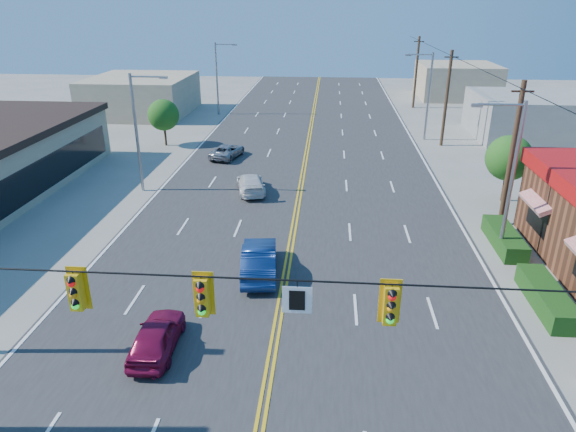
# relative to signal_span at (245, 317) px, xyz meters

# --- Properties ---
(road) EXTENTS (20.00, 120.00, 0.06)m
(road) POSITION_rel_signal_span_xyz_m (0.12, 20.00, -4.86)
(road) COLOR #2D2D30
(road) RESTS_ON ground
(signal_span) EXTENTS (24.32, 0.34, 9.00)m
(signal_span) POSITION_rel_signal_span_xyz_m (0.00, 0.00, 0.00)
(signal_span) COLOR #47301E
(signal_span) RESTS_ON ground
(streetlight_se) EXTENTS (2.55, 0.25, 8.00)m
(streetlight_se) POSITION_rel_signal_span_xyz_m (10.91, 14.00, -0.37)
(streetlight_se) COLOR gray
(streetlight_se) RESTS_ON ground
(streetlight_ne) EXTENTS (2.55, 0.25, 8.00)m
(streetlight_ne) POSITION_rel_signal_span_xyz_m (10.91, 38.00, -0.37)
(streetlight_ne) COLOR gray
(streetlight_ne) RESTS_ON ground
(streetlight_sw) EXTENTS (2.55, 0.25, 8.00)m
(streetlight_sw) POSITION_rel_signal_span_xyz_m (-10.67, 22.00, -0.37)
(streetlight_sw) COLOR gray
(streetlight_sw) RESTS_ON ground
(streetlight_nw) EXTENTS (2.55, 0.25, 8.00)m
(streetlight_nw) POSITION_rel_signal_span_xyz_m (-10.67, 48.00, -0.37)
(streetlight_nw) COLOR gray
(streetlight_nw) RESTS_ON ground
(utility_pole_near) EXTENTS (0.28, 0.28, 8.40)m
(utility_pole_near) POSITION_rel_signal_span_xyz_m (12.32, 18.00, -0.69)
(utility_pole_near) COLOR #47301E
(utility_pole_near) RESTS_ON ground
(utility_pole_mid) EXTENTS (0.28, 0.28, 8.40)m
(utility_pole_mid) POSITION_rel_signal_span_xyz_m (12.32, 36.00, -0.69)
(utility_pole_mid) COLOR #47301E
(utility_pole_mid) RESTS_ON ground
(utility_pole_far) EXTENTS (0.28, 0.28, 8.40)m
(utility_pole_far) POSITION_rel_signal_span_xyz_m (12.32, 54.00, -0.69)
(utility_pole_far) COLOR #47301E
(utility_pole_far) RESTS_ON ground
(tree_kfc_rear) EXTENTS (2.94, 2.94, 4.41)m
(tree_kfc_rear) POSITION_rel_signal_span_xyz_m (13.62, 22.00, -1.95)
(tree_kfc_rear) COLOR #47301E
(tree_kfc_rear) RESTS_ON ground
(tree_west) EXTENTS (2.80, 2.80, 4.20)m
(tree_west) POSITION_rel_signal_span_xyz_m (-12.88, 34.00, -2.09)
(tree_west) COLOR #47301E
(tree_west) RESTS_ON ground
(bld_east_mid) EXTENTS (12.00, 10.00, 4.00)m
(bld_east_mid) POSITION_rel_signal_span_xyz_m (22.12, 40.00, -2.89)
(bld_east_mid) COLOR gray
(bld_east_mid) RESTS_ON ground
(bld_west_far) EXTENTS (11.00, 12.00, 4.20)m
(bld_west_far) POSITION_rel_signal_span_xyz_m (-19.88, 48.00, -2.79)
(bld_west_far) COLOR tan
(bld_west_far) RESTS_ON ground
(bld_east_far) EXTENTS (10.00, 10.00, 4.40)m
(bld_east_far) POSITION_rel_signal_span_xyz_m (19.12, 62.00, -2.69)
(bld_east_far) COLOR tan
(bld_east_far) RESTS_ON ground
(car_magenta) EXTENTS (1.63, 3.80, 1.28)m
(car_magenta) POSITION_rel_signal_span_xyz_m (-4.23, 4.62, -4.25)
(car_magenta) COLOR maroon
(car_magenta) RESTS_ON ground
(car_blue) EXTENTS (2.10, 4.77, 1.52)m
(car_blue) POSITION_rel_signal_span_xyz_m (-1.17, 10.82, -4.12)
(car_blue) COLOR navy
(car_blue) RESTS_ON ground
(car_white) EXTENTS (2.74, 4.61, 1.25)m
(car_white) POSITION_rel_signal_span_xyz_m (-3.27, 22.17, -4.26)
(car_white) COLOR silver
(car_white) RESTS_ON ground
(car_silver) EXTENTS (2.76, 4.41, 1.14)m
(car_silver) POSITION_rel_signal_span_xyz_m (-6.47, 30.33, -4.32)
(car_silver) COLOR #939397
(car_silver) RESTS_ON ground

